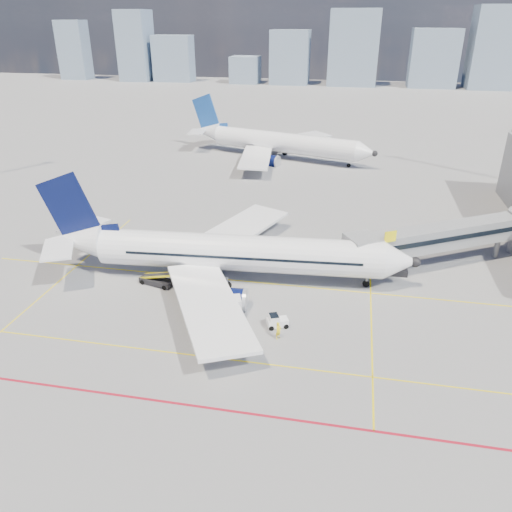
{
  "coord_description": "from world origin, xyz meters",
  "views": [
    {
      "loc": [
        10.9,
        -39.59,
        26.47
      ],
      "look_at": [
        1.87,
        6.43,
        4.0
      ],
      "focal_mm": 35.0,
      "sensor_mm": 36.0,
      "label": 1
    }
  ],
  "objects_px": {
    "main_aircraft": "(223,253)",
    "baggage_tug": "(276,321)",
    "belt_loader": "(158,280)",
    "second_aircraft": "(276,142)",
    "cargo_dolly": "(223,308)",
    "ramp_worker": "(278,331)"
  },
  "relations": [
    {
      "from": "main_aircraft",
      "to": "belt_loader",
      "type": "bearing_deg",
      "value": -161.86
    },
    {
      "from": "second_aircraft",
      "to": "baggage_tug",
      "type": "distance_m",
      "value": 63.45
    },
    {
      "from": "baggage_tug",
      "to": "ramp_worker",
      "type": "relative_size",
      "value": 1.32
    },
    {
      "from": "main_aircraft",
      "to": "ramp_worker",
      "type": "bearing_deg",
      "value": -57.2
    },
    {
      "from": "main_aircraft",
      "to": "second_aircraft",
      "type": "height_order",
      "value": "second_aircraft"
    },
    {
      "from": "belt_loader",
      "to": "ramp_worker",
      "type": "xyz_separation_m",
      "value": [
        14.5,
        -7.47,
        0.27
      ]
    },
    {
      "from": "belt_loader",
      "to": "ramp_worker",
      "type": "height_order",
      "value": "belt_loader"
    },
    {
      "from": "main_aircraft",
      "to": "baggage_tug",
      "type": "relative_size",
      "value": 18.48
    },
    {
      "from": "cargo_dolly",
      "to": "ramp_worker",
      "type": "relative_size",
      "value": 2.47
    },
    {
      "from": "baggage_tug",
      "to": "belt_loader",
      "type": "bearing_deg",
      "value": 134.94
    },
    {
      "from": "main_aircraft",
      "to": "baggage_tug",
      "type": "bearing_deg",
      "value": -53.46
    },
    {
      "from": "second_aircraft",
      "to": "cargo_dolly",
      "type": "relative_size",
      "value": 9.78
    },
    {
      "from": "ramp_worker",
      "to": "main_aircraft",
      "type": "bearing_deg",
      "value": 68.57
    },
    {
      "from": "cargo_dolly",
      "to": "ramp_worker",
      "type": "distance_m",
      "value": 6.31
    },
    {
      "from": "ramp_worker",
      "to": "belt_loader",
      "type": "bearing_deg",
      "value": 94.37
    },
    {
      "from": "cargo_dolly",
      "to": "belt_loader",
      "type": "bearing_deg",
      "value": 128.76
    },
    {
      "from": "main_aircraft",
      "to": "cargo_dolly",
      "type": "distance_m",
      "value": 8.34
    },
    {
      "from": "second_aircraft",
      "to": "ramp_worker",
      "type": "relative_size",
      "value": 24.12
    },
    {
      "from": "main_aircraft",
      "to": "cargo_dolly",
      "type": "bearing_deg",
      "value": -80.65
    },
    {
      "from": "second_aircraft",
      "to": "baggage_tug",
      "type": "xyz_separation_m",
      "value": [
        9.95,
        -62.61,
        -2.57
      ]
    },
    {
      "from": "main_aircraft",
      "to": "belt_loader",
      "type": "relative_size",
      "value": 7.48
    },
    {
      "from": "cargo_dolly",
      "to": "baggage_tug",
      "type": "bearing_deg",
      "value": -27.13
    }
  ]
}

